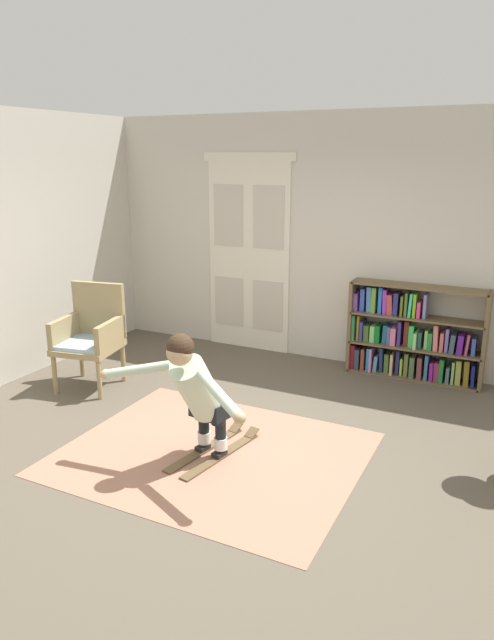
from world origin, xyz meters
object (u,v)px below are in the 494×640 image
(person_skier, at_px, (195,387))
(wicker_chair, at_px, (91,334))
(skis_pair, at_px, (215,450))
(bookshelf, at_px, (409,337))

(person_skier, bearing_deg, wicker_chair, 153.05)
(skis_pair, bearing_deg, person_skier, -100.01)
(bookshelf, xyz_separation_m, skis_pair, (-1.08, -2.49, -0.44))
(wicker_chair, distance_m, skis_pair, 2.13)
(bookshelf, height_order, skis_pair, bookshelf)
(wicker_chair, height_order, skis_pair, wicker_chair)
(skis_pair, relative_size, person_skier, 0.69)
(skis_pair, bearing_deg, bookshelf, 66.62)
(skis_pair, distance_m, person_skier, 0.68)
(bookshelf, xyz_separation_m, person_skier, (-1.12, -2.71, 0.20))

